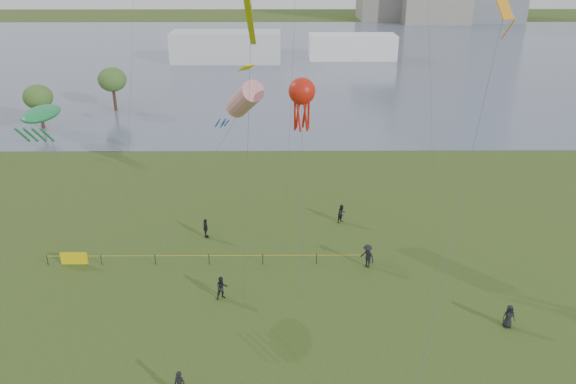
{
  "coord_description": "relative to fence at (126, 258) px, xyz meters",
  "views": [
    {
      "loc": [
        -0.21,
        -21.35,
        21.76
      ],
      "look_at": [
        0.0,
        10.0,
        8.0
      ],
      "focal_mm": 35.0,
      "sensor_mm": 36.0,
      "label": 1
    }
  ],
  "objects": [
    {
      "name": "spectator_b",
      "position": [
        17.82,
        -0.45,
        0.36
      ],
      "size": [
        1.31,
        1.34,
        1.84
      ],
      "primitive_type": "imported",
      "rotation": [
        0.0,
        0.0,
        -0.83
      ],
      "color": "black",
      "rests_on": "ground_plane"
    },
    {
      "name": "lake",
      "position": [
        11.96,
        85.16,
        -0.53
      ],
      "size": [
        400.0,
        120.0,
        0.08
      ],
      "primitive_type": "cube",
      "color": "slate",
      "rests_on": "ground_plane"
    },
    {
      "name": "spectator_c",
      "position": [
        5.35,
        4.23,
        0.27
      ],
      "size": [
        0.63,
        1.03,
        1.65
      ],
      "primitive_type": "imported",
      "rotation": [
        0.0,
        0.0,
        1.82
      ],
      "color": "black",
      "rests_on": "ground_plane"
    },
    {
      "name": "spectator_a",
      "position": [
        7.54,
        -4.45,
        0.28
      ],
      "size": [
        1.0,
        0.92,
        1.66
      ],
      "primitive_type": "imported",
      "rotation": [
        0.0,
        0.0,
        0.44
      ],
      "color": "black",
      "rests_on": "ground_plane"
    },
    {
      "name": "pavilion_right",
      "position": [
        25.96,
        83.16,
        1.95
      ],
      "size": [
        18.0,
        7.0,
        5.0
      ],
      "primitive_type": "cube",
      "color": "white",
      "rests_on": "ground_plane"
    },
    {
      "name": "kite_windsock",
      "position": [
        8.53,
        8.29,
        9.85
      ],
      "size": [
        8.52,
        8.82,
        12.34
      ],
      "rotation": [
        0.0,
        0.0,
        -0.06
      ],
      "color": "#3F3F42"
    },
    {
      "name": "kite_delta",
      "position": [
        23.55,
        -4.73,
        16.71
      ],
      "size": [
        8.04,
        15.55,
        19.17
      ],
      "rotation": [
        0.0,
        0.0,
        0.17
      ],
      "color": "#3F3F42"
    },
    {
      "name": "kite_creature",
      "position": [
        -4.85,
        1.04,
        10.71
      ],
      "size": [
        5.2,
        5.14,
        11.7
      ],
      "rotation": [
        0.0,
        0.0,
        0.23
      ],
      "color": "#3F3F42"
    },
    {
      "name": "spectator_g",
      "position": [
        16.64,
        6.91,
        0.26
      ],
      "size": [
        1.0,
        0.99,
        1.63
      ],
      "primitive_type": "imported",
      "rotation": [
        0.0,
        0.0,
        0.76
      ],
      "color": "black",
      "rests_on": "ground_plane"
    },
    {
      "name": "spectator_d",
      "position": [
        25.62,
        -7.61,
        0.22
      ],
      "size": [
        0.76,
        0.51,
        1.54
      ],
      "primitive_type": "imported",
      "rotation": [
        0.0,
        0.0,
        -0.02
      ],
      "color": "black",
      "rests_on": "ground_plane"
    },
    {
      "name": "pavilion_left",
      "position": [
        -0.04,
        80.16,
        2.45
      ],
      "size": [
        22.0,
        8.0,
        6.0
      ],
      "primitive_type": "cube",
      "color": "silver",
      "rests_on": "ground_plane"
    },
    {
      "name": "kite_octopus",
      "position": [
        13.03,
        3.76,
        11.52
      ],
      "size": [
        1.96,
        9.15,
        13.16
      ],
      "rotation": [
        0.0,
        0.0,
        0.41
      ],
      "color": "#3F3F42"
    },
    {
      "name": "fence",
      "position": [
        0.0,
        0.0,
        0.0
      ],
      "size": [
        24.07,
        0.07,
        1.05
      ],
      "color": "black",
      "rests_on": "ground_plane"
    }
  ]
}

